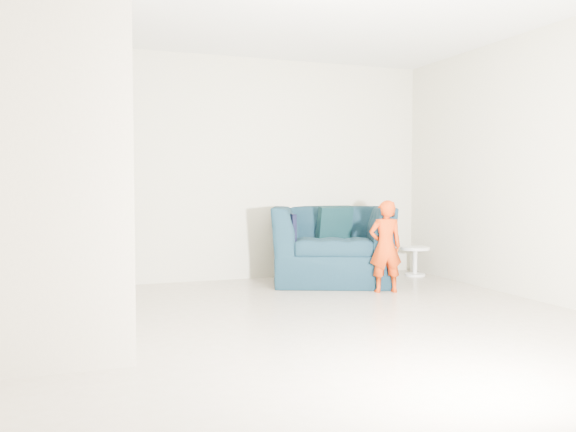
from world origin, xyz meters
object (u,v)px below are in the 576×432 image
at_px(armchair, 332,244).
at_px(toddler, 385,246).
at_px(side_table, 415,256).
at_px(staircase, 53,213).

relative_size(armchair, toddler, 1.40).
relative_size(side_table, staircase, 0.10).
bearing_deg(side_table, armchair, -175.12).
bearing_deg(side_table, staircase, -158.30).
distance_m(armchair, side_table, 1.22).
bearing_deg(staircase, armchair, 27.50).
relative_size(toddler, staircase, 0.27).
xyz_separation_m(armchair, staircase, (-3.05, -1.59, 0.50)).
distance_m(armchair, staircase, 3.48).
height_order(side_table, staircase, staircase).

